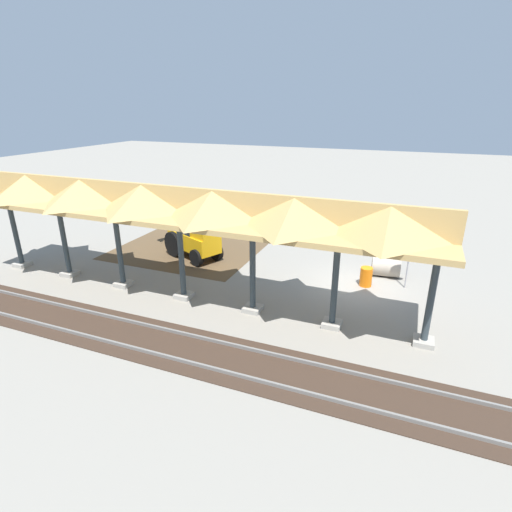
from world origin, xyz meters
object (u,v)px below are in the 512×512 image
(traffic_barrel, at_px, (366,277))
(stop_sign, at_px, (410,250))
(backhoe, at_px, (192,235))
(concrete_pipe, at_px, (386,266))

(traffic_barrel, bearing_deg, stop_sign, -165.03)
(stop_sign, bearing_deg, traffic_barrel, 14.97)
(stop_sign, distance_m, backhoe, 11.11)
(stop_sign, height_order, traffic_barrel, stop_sign)
(backhoe, height_order, concrete_pipe, backhoe)
(stop_sign, xyz_separation_m, backhoe, (11.10, 0.13, -0.60))
(stop_sign, bearing_deg, concrete_pipe, -47.94)
(backhoe, distance_m, traffic_barrel, 9.42)
(traffic_barrel, bearing_deg, backhoe, -2.02)
(backhoe, bearing_deg, traffic_barrel, 177.98)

